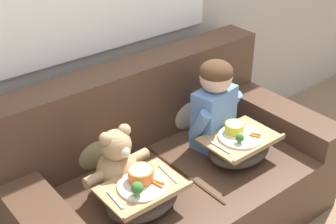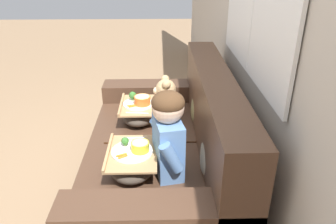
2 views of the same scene
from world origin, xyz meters
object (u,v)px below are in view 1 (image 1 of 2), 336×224
throw_pillow_behind_teddy (91,142)px  child_figure (215,100)px  lap_tray_child (239,147)px  teddy_bear (118,164)px  lap_tray_teddy (143,196)px  throw_pillow_behind_child (185,104)px  couch (167,177)px

throw_pillow_behind_teddy → child_figure: 0.73m
lap_tray_child → teddy_bear: bearing=162.8°
child_figure → lap_tray_teddy: child_figure is taller
teddy_bear → lap_tray_teddy: size_ratio=0.99×
throw_pillow_behind_teddy → child_figure: size_ratio=0.62×
lap_tray_teddy → teddy_bear: bearing=90.0°
throw_pillow_behind_child → teddy_bear: size_ratio=0.87×
lap_tray_teddy → throw_pillow_behind_child: bearing=34.8°
lap_tray_teddy → lap_tray_child: bearing=0.0°
throw_pillow_behind_teddy → teddy_bear: 0.26m
child_figure → lap_tray_teddy: bearing=-162.5°
throw_pillow_behind_child → lap_tray_teddy: (-0.67, -0.47, -0.07)m
throw_pillow_behind_teddy → lap_tray_child: (0.67, -0.47, -0.07)m
throw_pillow_behind_child → lap_tray_teddy: 0.82m
throw_pillow_behind_teddy → child_figure: (0.67, -0.25, 0.14)m
couch → throw_pillow_behind_child: 0.49m
child_figure → lap_tray_child: child_figure is taller
throw_pillow_behind_teddy → couch: bearing=-35.5°
throw_pillow_behind_child → lap_tray_teddy: size_ratio=0.86×
lap_tray_child → lap_tray_teddy: bearing=-180.0°
throw_pillow_behind_teddy → child_figure: bearing=-20.7°
lap_tray_child → lap_tray_teddy: 0.67m
couch → throw_pillow_behind_child: couch is taller
teddy_bear → lap_tray_teddy: (0.00, -0.21, -0.07)m
lap_tray_child → throw_pillow_behind_teddy: bearing=145.2°
couch → throw_pillow_behind_child: (0.34, 0.24, 0.26)m
throw_pillow_behind_teddy → lap_tray_child: size_ratio=0.81×
lap_tray_teddy → throw_pillow_behind_teddy: bearing=90.0°
child_figure → lap_tray_child: size_ratio=1.32×
couch → teddy_bear: couch is taller
throw_pillow_behind_child → child_figure: child_figure is taller
child_figure → lap_tray_child: 0.30m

